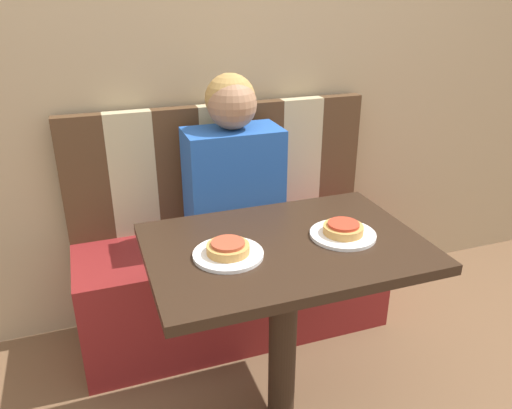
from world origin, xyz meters
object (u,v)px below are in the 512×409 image
plate_left (228,254)px  plate_right (343,235)px  pizza_left (228,248)px  pizza_right (343,228)px  person (233,164)px

plate_left → plate_right: (0.40, 0.00, 0.00)m
pizza_left → pizza_right: size_ratio=1.00×
plate_left → plate_right: bearing=0.0°
plate_left → plate_right: 0.40m
person → plate_left: (-0.20, -0.59, -0.08)m
plate_right → pizza_right: 0.02m
person → plate_left: person is taller
person → pizza_left: size_ratio=5.34×
plate_left → pizza_left: size_ratio=1.65×
plate_left → person: bearing=71.4°
person → plate_right: size_ratio=3.25×
pizza_left → pizza_right: bearing=0.0°
person → plate_left: size_ratio=3.25×
person → pizza_left: bearing=-108.6°
pizza_right → plate_left: bearing=180.0°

